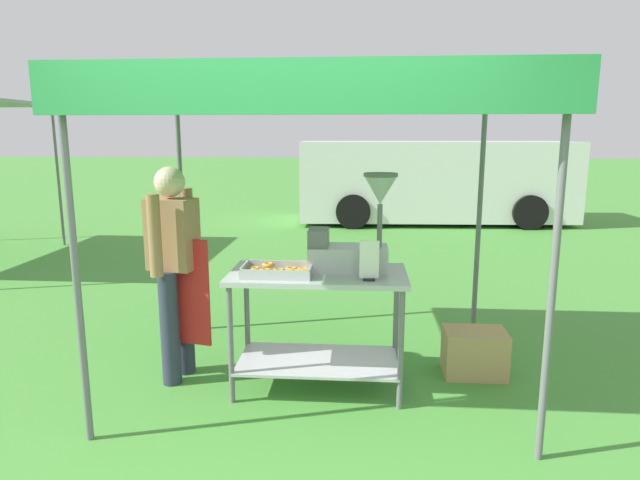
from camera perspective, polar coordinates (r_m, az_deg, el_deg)
The scene contains 9 objects.
ground_plane at distance 8.68m, azimuth 1.13°, elevation -1.16°, with size 70.00×70.00×0.00m, color #478E38.
stall_canopy at distance 3.83m, azimuth -0.12°, elevation 15.42°, with size 2.87×2.10×2.21m.
donut_cart at distance 3.91m, azimuth -0.22°, elevation -6.97°, with size 1.25×0.64×0.88m.
donut_tray at distance 3.77m, azimuth -4.36°, elevation -3.33°, with size 0.48×0.29×0.07m.
donut_fryer at distance 3.84m, azimuth 3.58°, elevation 0.13°, with size 0.62×0.28×0.70m.
menu_sign at distance 3.61m, azimuth 5.20°, elevation -2.47°, with size 0.13×0.05×0.27m.
vendor at distance 4.14m, azimuth -15.04°, elevation -2.34°, with size 0.47×0.54×1.61m.
supply_crate at distance 4.44m, azimuth 15.93°, elevation -11.31°, with size 0.47×0.32×0.36m.
van_white at distance 11.77m, azimuth 11.77°, elevation 6.16°, with size 5.64×2.29×1.69m.
Camera 1 is at (0.47, -2.47, 1.84)m, focal length 30.44 mm.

